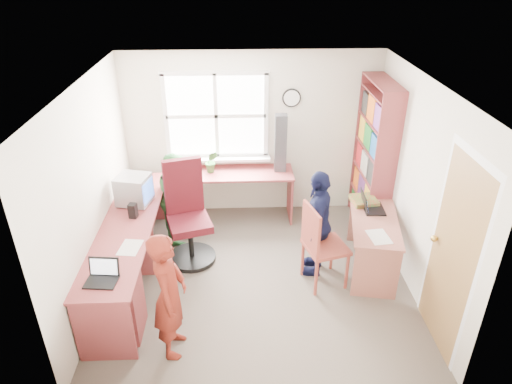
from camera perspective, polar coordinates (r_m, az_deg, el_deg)
The scene contains 19 objects.
room at distance 5.13m, azimuth 0.19°, elevation 0.85°, with size 3.64×3.44×2.44m.
l_desk at distance 5.32m, azimuth -14.13°, elevation -8.66°, with size 2.38×2.95×0.75m.
right_desk at distance 5.76m, azimuth 14.46°, elevation -5.10°, with size 0.76×1.27×0.69m.
bookshelf at distance 6.46m, azimuth 14.46°, elevation 3.82°, with size 0.30×1.02×2.10m.
swivel_chair at distance 5.81m, azimuth -8.51°, elevation -3.29°, with size 0.76×0.76×1.32m.
wooden_chair at distance 5.33m, azimuth 8.00°, elevation -6.34°, with size 0.56×0.56×1.06m.
crt_monitor at distance 5.82m, azimuth -15.02°, elevation 0.27°, with size 0.45×0.42×0.38m.
laptop_left at distance 4.68m, azimuth -18.64°, elevation -9.87°, with size 0.32×0.28×0.20m.
laptop_right at distance 5.86m, azimuth 14.04°, elevation -1.65°, with size 0.30×0.35×0.23m.
speaker_a at distance 5.57m, azimuth -15.13°, elevation -2.27°, with size 0.11×0.11×0.18m.
speaker_b at distance 6.10m, azimuth -14.12°, elevation 0.71°, with size 0.11×0.11×0.19m.
cd_tower at distance 6.42m, azimuth 3.09°, elevation 6.12°, with size 0.17×0.15×0.83m.
game_box at distance 6.01m, azimuth 13.34°, elevation -1.03°, with size 0.34×0.34×0.06m.
paper_a at distance 5.08m, azimuth -15.46°, elevation -6.70°, with size 0.25×0.33×0.00m.
paper_b at distance 5.37m, azimuth 15.11°, elevation -5.43°, with size 0.25×0.34×0.00m.
potted_plant at distance 6.47m, azimuth -5.59°, elevation 3.79°, with size 0.18×0.14×0.33m, color #2D6829.
person_red at distance 4.49m, azimuth -10.75°, elevation -12.60°, with size 0.49×0.32×1.35m, color maroon.
person_green at distance 6.22m, azimuth -9.88°, elevation -0.58°, with size 0.61×0.47×1.25m, color #2C6F33.
person_navy at distance 5.49m, azimuth 7.74°, elevation -3.88°, with size 0.80×0.33×1.37m, color #121538.
Camera 1 is at (-0.19, -4.45, 3.57)m, focal length 32.00 mm.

